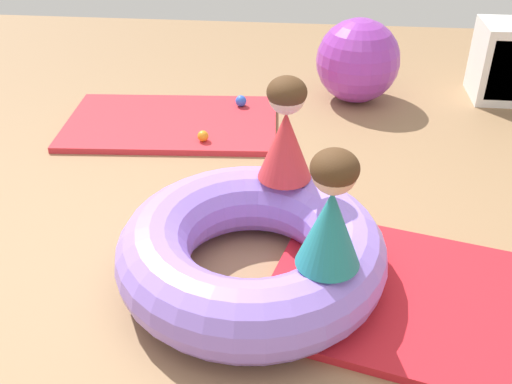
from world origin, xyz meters
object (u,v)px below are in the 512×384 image
(child_in_red, at_px, (286,130))
(play_ball_orange, at_px, (203,136))
(inflatable_cushion, at_px, (251,251))
(storage_cube, at_px, (507,63))
(play_ball_yellow, at_px, (342,263))
(exercise_ball_large, at_px, (358,61))
(play_ball_blue, at_px, (241,101))
(child_in_teal, at_px, (331,211))

(child_in_red, bearing_deg, play_ball_orange, -68.31)
(inflatable_cushion, height_order, play_ball_orange, inflatable_cushion)
(storage_cube, bearing_deg, play_ball_yellow, -119.22)
(play_ball_orange, height_order, exercise_ball_large, exercise_ball_large)
(play_ball_blue, height_order, exercise_ball_large, exercise_ball_large)
(child_in_teal, bearing_deg, child_in_red, -164.17)
(play_ball_blue, relative_size, exercise_ball_large, 0.13)
(play_ball_blue, bearing_deg, child_in_teal, -73.94)
(child_in_red, height_order, play_ball_blue, child_in_red)
(inflatable_cushion, bearing_deg, child_in_teal, -37.40)
(child_in_teal, bearing_deg, play_ball_blue, -165.93)
(storage_cube, bearing_deg, child_in_teal, -117.82)
(play_ball_yellow, height_order, play_ball_blue, play_ball_yellow)
(child_in_teal, distance_m, play_ball_yellow, 0.56)
(child_in_red, height_order, exercise_ball_large, child_in_red)
(inflatable_cushion, bearing_deg, storage_cube, 54.00)
(child_in_red, xyz_separation_m, exercise_ball_large, (0.43, 1.73, -0.27))
(inflatable_cushion, xyz_separation_m, exercise_ball_large, (0.55, 2.12, 0.14))
(exercise_ball_large, distance_m, storage_cube, 1.10)
(storage_cube, bearing_deg, inflatable_cushion, -126.00)
(inflatable_cushion, xyz_separation_m, child_in_teal, (0.32, -0.25, 0.40))
(play_ball_blue, bearing_deg, play_ball_orange, -106.95)
(play_ball_yellow, xyz_separation_m, play_ball_blue, (-0.68, 1.78, -0.01))
(play_ball_orange, relative_size, exercise_ball_large, 0.12)
(child_in_red, xyz_separation_m, play_ball_orange, (-0.57, 0.87, -0.49))
(child_in_teal, relative_size, storage_cube, 0.87)
(play_ball_yellow, xyz_separation_m, exercise_ball_large, (0.14, 2.07, 0.21))
(play_ball_orange, bearing_deg, inflatable_cushion, -70.37)
(child_in_teal, relative_size, exercise_ball_large, 0.80)
(child_in_teal, height_order, storage_cube, child_in_teal)
(play_ball_yellow, relative_size, exercise_ball_large, 0.17)
(inflatable_cushion, bearing_deg, play_ball_blue, 98.58)
(inflatable_cushion, xyz_separation_m, play_ball_yellow, (0.40, 0.05, -0.07))
(play_ball_blue, distance_m, storage_cube, 1.98)
(play_ball_orange, distance_m, exercise_ball_large, 1.34)
(inflatable_cushion, xyz_separation_m, play_ball_blue, (-0.27, 1.82, -0.08))
(child_in_teal, distance_m, child_in_red, 0.66)
(inflatable_cushion, height_order, storage_cube, storage_cube)
(play_ball_orange, xyz_separation_m, exercise_ball_large, (1.00, 0.86, 0.23))
(inflatable_cushion, relative_size, play_ball_orange, 16.73)
(play_ball_yellow, bearing_deg, child_in_red, 130.06)
(exercise_ball_large, relative_size, storage_cube, 1.08)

